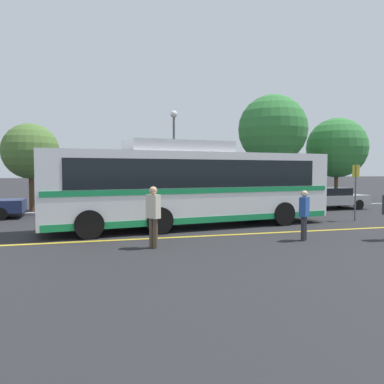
{
  "coord_description": "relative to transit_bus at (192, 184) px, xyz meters",
  "views": [
    {
      "loc": [
        -4.07,
        -15.27,
        2.33
      ],
      "look_at": [
        -0.11,
        -0.45,
        1.44
      ],
      "focal_mm": 35.0,
      "sensor_mm": 36.0,
      "label": 1
    }
  ],
  "objects": [
    {
      "name": "lane_strip_0",
      "position": [
        0.02,
        -2.2,
        -1.75
      ],
      "size": [
        31.93,
        0.2,
        0.01
      ],
      "primitive_type": "cube",
      "rotation": [
        0.0,
        0.0,
        1.57
      ],
      "color": "gold",
      "rests_on": "ground_plane"
    },
    {
      "name": "parked_car_3",
      "position": [
        9.81,
        4.77,
        -1.08
      ],
      "size": [
        4.87,
        2.23,
        1.29
      ],
      "rotation": [
        0.0,
        0.0,
        1.63
      ],
      "color": "#9E9EA3",
      "rests_on": "ground_plane"
    },
    {
      "name": "pedestrian_1",
      "position": [
        2.83,
        -3.87,
        -0.81
      ],
      "size": [
        0.46,
        0.44,
        1.67
      ],
      "rotation": [
        0.0,
        0.0,
        3.85
      ],
      "color": "#2D2D33",
      "rests_on": "ground_plane"
    },
    {
      "name": "ground_plane",
      "position": [
        0.13,
        0.45,
        -1.76
      ],
      "size": [
        220.0,
        220.0,
        0.0
      ],
      "primitive_type": "plane",
      "color": "#262628"
    },
    {
      "name": "parked_car_1",
      "position": [
        -3.24,
        4.7,
        -1.07
      ],
      "size": [
        4.11,
        2.0,
        1.35
      ],
      "rotation": [
        0.0,
        0.0,
        -1.52
      ],
      "color": "maroon",
      "rests_on": "ground_plane"
    },
    {
      "name": "transit_bus",
      "position": [
        0.0,
        0.0,
        0.0
      ],
      "size": [
        12.43,
        4.1,
        3.5
      ],
      "rotation": [
        0.0,
        0.0,
        -1.43
      ],
      "color": "white",
      "rests_on": "ground_plane"
    },
    {
      "name": "street_lamp",
      "position": [
        0.85,
        7.32,
        2.22
      ],
      "size": [
        0.42,
        0.42,
        5.91
      ],
      "color": "#59595E",
      "rests_on": "ground_plane"
    },
    {
      "name": "pedestrian_0",
      "position": [
        -2.19,
        -3.77,
        -0.69
      ],
      "size": [
        0.42,
        0.47,
        1.85
      ],
      "rotation": [
        0.0,
        0.0,
        2.18
      ],
      "color": "brown",
      "rests_on": "ground_plane"
    },
    {
      "name": "tree_2",
      "position": [
        8.25,
        9.05,
        3.41
      ],
      "size": [
        4.79,
        4.79,
        7.57
      ],
      "color": "#513823",
      "rests_on": "ground_plane"
    },
    {
      "name": "tree_0",
      "position": [
        14.15,
        10.02,
        2.3
      ],
      "size": [
        4.54,
        4.54,
        6.33
      ],
      "color": "#513823",
      "rests_on": "ground_plane"
    },
    {
      "name": "curb_strip",
      "position": [
        0.02,
        5.89,
        -1.68
      ],
      "size": [
        39.93,
        0.36,
        0.15
      ],
      "primitive_type": "cube",
      "color": "#99999E",
      "rests_on": "ground_plane"
    },
    {
      "name": "tree_1",
      "position": [
        -7.3,
        8.14,
        1.65
      ],
      "size": [
        3.14,
        3.14,
        5.0
      ],
      "color": "#513823",
      "rests_on": "ground_plane"
    },
    {
      "name": "parked_car_2",
      "position": [
        3.06,
        4.78,
        -1.06
      ],
      "size": [
        3.99,
        1.95,
        1.39
      ],
      "rotation": [
        0.0,
        0.0,
        -1.53
      ],
      "color": "#9E9EA3",
      "rests_on": "ground_plane"
    },
    {
      "name": "bus_stop_sign",
      "position": [
        7.77,
        -0.17,
        -0.1
      ],
      "size": [
        0.09,
        0.4,
        2.64
      ],
      "rotation": [
        0.0,
        0.0,
        -1.43
      ],
      "color": "#59595E",
      "rests_on": "ground_plane"
    }
  ]
}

